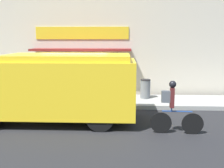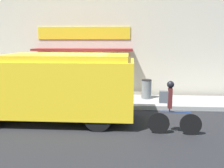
# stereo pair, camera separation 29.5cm
# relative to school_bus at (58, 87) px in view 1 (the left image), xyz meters

# --- Properties ---
(ground_plane) EXTENTS (70.00, 70.00, 0.00)m
(ground_plane) POSITION_rel_school_bus_xyz_m (0.38, 1.62, -1.23)
(ground_plane) COLOR #232326
(sidewalk) EXTENTS (28.00, 2.13, 0.17)m
(sidewalk) POSITION_rel_school_bus_xyz_m (0.38, 2.69, -1.14)
(sidewalk) COLOR #999993
(sidewalk) RESTS_ON ground_plane
(storefront) EXTENTS (16.25, 1.08, 5.06)m
(storefront) POSITION_rel_school_bus_xyz_m (0.37, 4.10, 1.30)
(storefront) COLOR beige
(storefront) RESTS_ON ground_plane
(school_bus) EXTENTS (5.86, 2.58, 2.36)m
(school_bus) POSITION_rel_school_bus_xyz_m (0.00, 0.00, 0.00)
(school_bus) COLOR yellow
(school_bus) RESTS_ON ground_plane
(cyclist) EXTENTS (1.61, 0.21, 1.65)m
(cyclist) POSITION_rel_school_bus_xyz_m (3.76, -1.03, -0.42)
(cyclist) COLOR black
(cyclist) RESTS_ON ground_plane
(trash_bin) EXTENTS (0.46, 0.46, 0.87)m
(trash_bin) POSITION_rel_school_bus_xyz_m (3.26, 3.01, -0.62)
(trash_bin) COLOR slate
(trash_bin) RESTS_ON sidewalk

